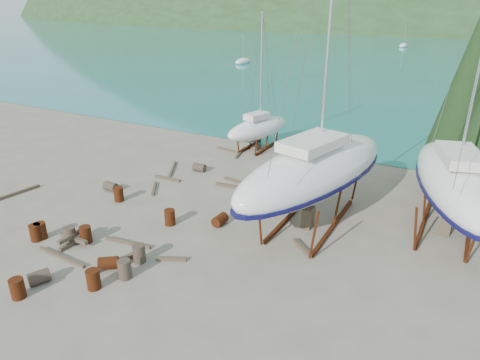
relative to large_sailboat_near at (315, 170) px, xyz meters
The scene contains 46 objects.
ground 6.89m from the large_sailboat_near, 140.64° to the right, with size 600.00×600.00×0.00m, color #6B6455.
bay_water 311.16m from the large_sailboat_near, 90.87° to the left, with size 700.00×700.00×0.00m, color teal.
far_hill 316.16m from the large_sailboat_near, 90.86° to the left, with size 800.00×360.00×110.00m, color #223319.
far_house_left 197.05m from the large_sailboat_near, 109.18° to the left, with size 6.60×5.60×5.60m.
far_house_center 187.74m from the large_sailboat_near, 97.57° to the left, with size 6.60×5.60×5.60m.
cypress_back_left 12.40m from the large_sailboat_near, 58.26° to the left, with size 4.14×4.14×11.50m.
moored_boat_left 66.05m from the large_sailboat_near, 121.77° to the left, with size 2.00×5.00×6.05m.
moored_boat_mid 76.34m from the large_sailboat_near, 86.05° to the left, with size 2.00×5.00×6.05m.
moored_boat_far 106.90m from the large_sailboat_near, 96.85° to the left, with size 2.00×5.00×6.05m.
large_sailboat_near is the anchor object (origin of this frame).
large_sailboat_far 7.10m from the large_sailboat_near, 22.26° to the left, with size 6.29×11.41×17.34m.
small_sailboat_shore 13.17m from the large_sailboat_near, 129.62° to the left, with size 3.90×6.94×10.60m.
worker 3.49m from the large_sailboat_near, behind, with size 0.60×0.40×1.66m, color navy.
drum_0 14.50m from the large_sailboat_near, 144.13° to the right, with size 0.58×0.58×0.88m, color #5F2510.
drum_1 14.05m from the large_sailboat_near, 127.50° to the right, with size 0.58×0.58×0.88m, color #2D2823.
drum_3 14.81m from the large_sailboat_near, 124.61° to the right, with size 0.58×0.58×0.88m, color #5F2510.
drum_4 7.59m from the large_sailboat_near, 111.83° to the left, with size 0.58×0.58×0.88m, color #5F2510.
drum_5 9.84m from the large_sailboat_near, 126.95° to the right, with size 0.58×0.58×0.88m, color #2D2823.
drum_6 5.77m from the large_sailboat_near, 148.09° to the right, with size 0.58×0.58×0.88m, color #5F2510.
drum_7 12.02m from the large_sailboat_near, 120.95° to the right, with size 0.58×0.58×0.88m, color #5F2510.
drum_8 11.95m from the large_sailboat_near, 164.75° to the right, with size 0.58×0.58×0.88m, color #5F2510.
drum_9 10.67m from the large_sailboat_near, 160.63° to the left, with size 0.58×0.58×0.88m, color #2D2823.
drum_10 12.19m from the large_sailboat_near, 140.86° to the right, with size 0.58×0.58×0.88m, color #5F2510.
drum_11 7.61m from the large_sailboat_near, 132.07° to the left, with size 0.58×0.58×0.88m, color #2D2823.
drum_12 11.23m from the large_sailboat_near, 127.01° to the right, with size 0.58×0.58×0.88m, color #5F2510.
drum_13 14.68m from the large_sailboat_near, 143.45° to the right, with size 0.58×0.58×0.88m, color #5F2510.
drum_14 8.20m from the large_sailboat_near, 149.23° to the right, with size 0.58×0.58×0.88m, color #5F2510.
drum_15 13.27m from the large_sailboat_near, behind, with size 0.58×0.58×0.88m, color #2D2823.
drum_16 12.93m from the large_sailboat_near, 141.14° to the right, with size 0.58×0.58×0.88m, color #2D2823.
drum_17 10.70m from the large_sailboat_near, 121.32° to the right, with size 0.58×0.58×0.88m, color #2D2823.
timber_0 12.63m from the large_sailboat_near, 137.49° to the left, with size 0.14×2.78×0.14m, color brown.
timber_1 4.22m from the large_sailboat_near, 78.56° to the right, with size 0.19×1.63×0.19m, color brown.
timber_3 13.27m from the large_sailboat_near, 134.86° to the right, with size 0.15×3.14×0.15m, color brown.
timber_4 11.20m from the large_sailboat_near, behind, with size 0.17×1.98×0.17m, color brown.
timber_5 10.30m from the large_sailboat_near, 137.52° to the right, with size 0.16×2.61×0.16m, color brown.
timber_6 7.08m from the large_sailboat_near, 116.13° to the left, with size 0.19×1.83×0.19m, color brown.
timber_7 8.66m from the large_sailboat_near, 123.22° to the right, with size 0.17×1.44×0.17m, color brown.
timber_8 7.27m from the large_sailboat_near, 162.28° to the left, with size 0.19×2.10×0.19m, color brown.
timber_9 13.55m from the large_sailboat_near, 140.89° to the left, with size 0.15×2.25×0.15m, color brown.
timber_10 7.49m from the large_sailboat_near, 154.93° to the left, with size 0.16×2.38×0.16m, color brown.
timber_11 10.92m from the large_sailboat_near, behind, with size 0.15×2.12×0.15m, color brown.
timber_14 18.65m from the large_sailboat_near, 162.75° to the right, with size 0.18×2.97×0.18m, color brown.
timber_15 12.29m from the large_sailboat_near, 166.73° to the left, with size 0.15×2.97×0.15m, color brown.
timber_16 11.09m from the large_sailboat_near, 127.69° to the right, with size 0.23×2.46×0.23m, color brown.
timber_pile_fore 12.79m from the large_sailboat_near, 140.57° to the right, with size 1.80×1.80×0.60m.
timber_pile_aft 4.11m from the large_sailboat_near, 136.05° to the left, with size 1.80×1.80×0.60m.
Camera 1 is at (11.38, -16.30, 11.24)m, focal length 32.00 mm.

